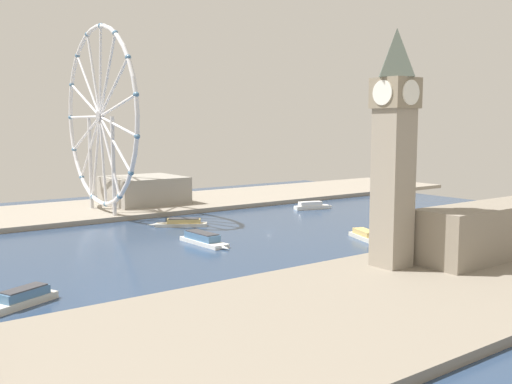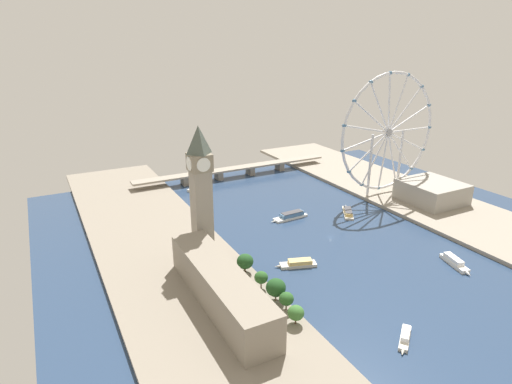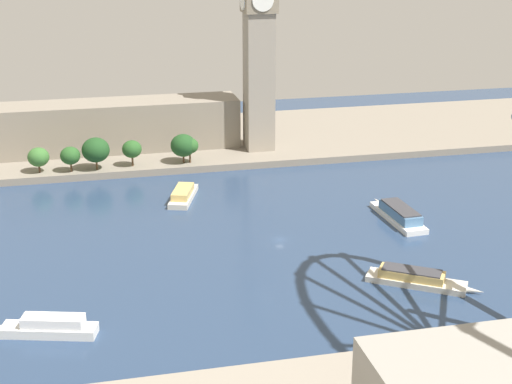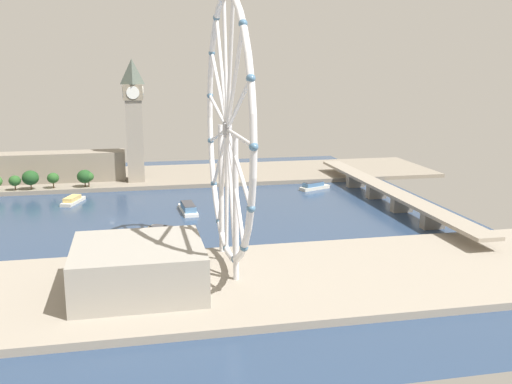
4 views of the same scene
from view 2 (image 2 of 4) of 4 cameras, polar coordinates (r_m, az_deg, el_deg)
name	(u,v)px [view 2 (image 2 of 4)]	position (r m, az deg, el deg)	size (l,w,h in m)	color
ground_plane	(331,237)	(336.87, 10.01, -6.00)	(416.05, 416.05, 0.00)	navy
riverbank_left	(178,274)	(284.96, -10.41, -10.75)	(90.00, 520.00, 3.00)	gray
riverbank_right	(440,208)	(418.53, 23.53, -1.97)	(90.00, 520.00, 3.00)	gray
clock_tower	(201,190)	(285.14, -7.43, 0.24)	(15.08, 15.08, 90.75)	gray
parliament_block	(220,287)	(244.86, -4.83, -12.56)	(22.00, 106.38, 21.91)	gray
tree_row_embankment	(266,281)	(255.46, 1.41, -11.87)	(12.55, 70.82, 13.65)	#513823
ferris_wheel	(388,133)	(421.47, 17.39, 7.58)	(113.14, 3.20, 115.89)	silver
riverside_hall	(432,192)	(425.39, 22.57, 0.05)	(48.25, 50.07, 18.52)	gray
river_bridge	(235,170)	(474.80, -2.89, 3.00)	(228.05, 13.83, 10.66)	gray
tour_boat_0	(348,212)	(382.22, 12.25, -2.65)	(22.73, 30.89, 4.70)	beige
tour_boat_1	(298,264)	(292.37, 5.71, -9.56)	(28.90, 14.87, 4.70)	beige
tour_boat_2	(291,216)	(365.91, 4.72, -3.20)	(36.48, 9.98, 5.61)	white
tour_boat_3	(198,191)	(427.70, -7.84, 0.12)	(16.45, 27.46, 5.64)	beige
tour_boat_4	(405,337)	(240.62, 19.43, -17.93)	(20.68, 17.25, 4.55)	beige
tour_boat_5	(455,262)	(321.97, 25.17, -8.53)	(12.55, 29.08, 5.39)	white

